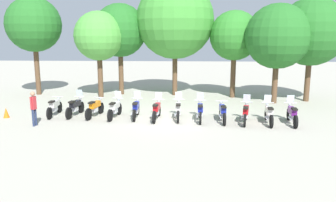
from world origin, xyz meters
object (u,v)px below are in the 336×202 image
(motorcycle_5, at_px, (157,110))
(motorcycle_11, at_px, (292,114))
(motorcycle_4, at_px, (136,108))
(motorcycle_7, at_px, (200,111))
(traffic_cone, at_px, (6,113))
(motorcycle_3, at_px, (115,108))
(motorcycle_8, at_px, (222,112))
(tree_2, at_px, (120,31))
(person_0, at_px, (34,106))
(tree_6, at_px, (311,32))
(tree_0, at_px, (34,25))
(tree_1, at_px, (99,36))
(motorcycle_6, at_px, (178,110))
(motorcycle_1, at_px, (75,107))
(motorcycle_10, at_px, (269,113))
(tree_4, at_px, (235,36))
(tree_5, at_px, (278,37))
(motorcycle_2, at_px, (95,108))
(motorcycle_9, at_px, (246,113))
(tree_3, at_px, (175,20))
(motorcycle_0, at_px, (55,107))

(motorcycle_5, bearing_deg, motorcycle_11, -89.94)
(motorcycle_4, relative_size, motorcycle_5, 1.00)
(motorcycle_7, height_order, traffic_cone, motorcycle_7)
(motorcycle_3, xyz_separation_m, motorcycle_8, (5.69, -0.51, -0.01))
(motorcycle_5, distance_m, tree_2, 9.27)
(person_0, bearing_deg, motorcycle_11, -158.45)
(tree_6, xyz_separation_m, traffic_cone, (-17.80, -5.52, -4.30))
(person_0, bearing_deg, tree_0, -50.32)
(motorcycle_4, bearing_deg, tree_0, 49.79)
(motorcycle_3, height_order, tree_1, tree_1)
(tree_0, bearing_deg, motorcycle_7, -31.47)
(person_0, height_order, tree_2, tree_2)
(motorcycle_6, height_order, traffic_cone, motorcycle_6)
(motorcycle_1, height_order, motorcycle_8, motorcycle_1)
(motorcycle_11, height_order, person_0, person_0)
(motorcycle_6, height_order, motorcycle_10, same)
(tree_4, bearing_deg, motorcycle_3, -138.07)
(motorcycle_4, distance_m, motorcycle_8, 4.59)
(motorcycle_11, height_order, tree_5, tree_5)
(motorcycle_2, xyz_separation_m, motorcycle_4, (2.27, -0.12, 0.01))
(tree_1, distance_m, tree_6, 14.20)
(motorcycle_9, distance_m, tree_0, 16.63)
(motorcycle_2, height_order, tree_3, tree_3)
(tree_0, xyz_separation_m, tree_5, (16.83, -2.38, -0.82))
(motorcycle_1, relative_size, tree_3, 0.27)
(motorcycle_5, relative_size, tree_5, 0.34)
(motorcycle_9, relative_size, tree_1, 0.36)
(tree_1, relative_size, tree_3, 0.73)
(motorcycle_11, bearing_deg, motorcycle_6, 88.24)
(motorcycle_5, relative_size, motorcycle_7, 1.00)
(motorcycle_4, bearing_deg, motorcycle_11, -97.39)
(motorcycle_4, xyz_separation_m, person_0, (-4.73, -1.89, 0.49))
(tree_0, distance_m, tree_3, 10.24)
(motorcycle_1, height_order, motorcycle_6, same)
(motorcycle_0, distance_m, motorcycle_5, 5.73)
(person_0, relative_size, tree_5, 0.27)
(motorcycle_1, bearing_deg, tree_3, -30.97)
(motorcycle_4, distance_m, motorcycle_5, 1.19)
(motorcycle_8, relative_size, tree_4, 0.36)
(tree_3, xyz_separation_m, tree_5, (6.59, -2.67, -1.15))
(tree_4, bearing_deg, tree_6, -14.03)
(tree_2, bearing_deg, motorcycle_9, -45.51)
(motorcycle_6, height_order, tree_6, tree_6)
(motorcycle_2, bearing_deg, motorcycle_9, -86.12)
(motorcycle_9, distance_m, traffic_cone, 12.72)
(motorcycle_1, distance_m, tree_4, 11.85)
(motorcycle_6, bearing_deg, traffic_cone, 90.80)
(motorcycle_0, relative_size, motorcycle_10, 1.00)
(person_0, xyz_separation_m, tree_4, (10.75, 8.25, 3.33))
(motorcycle_1, xyz_separation_m, tree_4, (9.43, 6.08, 3.82))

